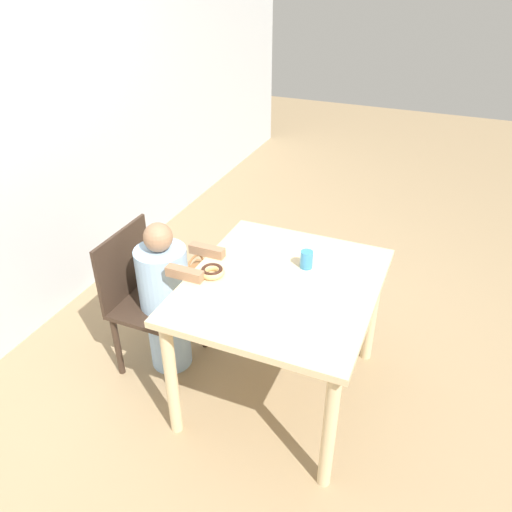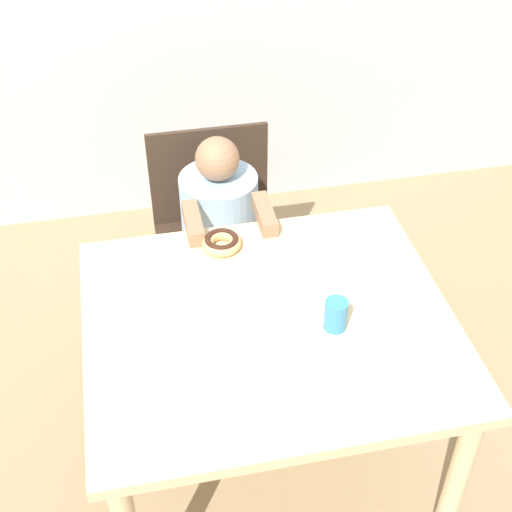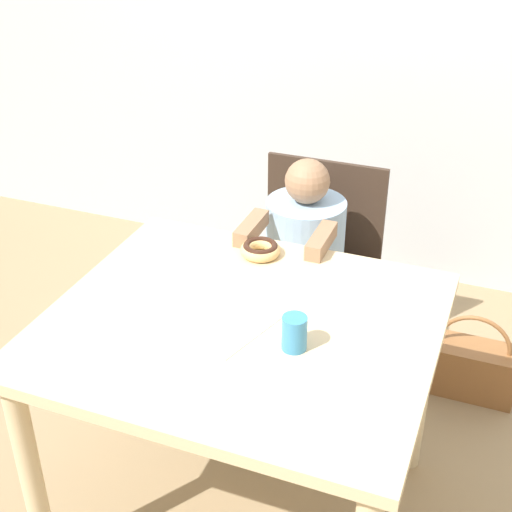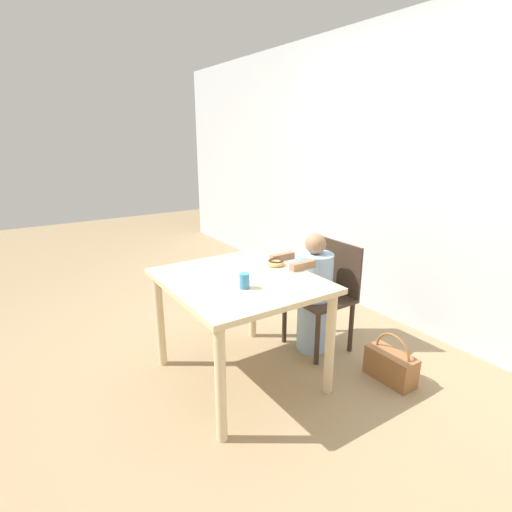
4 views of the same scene
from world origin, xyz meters
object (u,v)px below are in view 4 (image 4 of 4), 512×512
child_figure (313,295)px  chair (325,293)px  cup (244,281)px  handbag (391,365)px  donut (276,263)px

child_figure → chair: bearing=90.0°
child_figure → cup: 0.81m
chair → handbag: 0.69m
donut → cup: (0.24, -0.40, 0.02)m
cup → donut: bearing=121.2°
handbag → cup: 1.18m
chair → handbag: bearing=5.4°
cup → handbag: bearing=65.5°
child_figure → handbag: bearing=16.0°
child_figure → cup: (0.20, -0.72, 0.32)m
chair → donut: size_ratio=6.72×
chair → cup: (0.20, -0.84, 0.33)m
donut → chair: bearing=84.4°
donut → cup: bearing=-58.8°
chair → cup: chair is taller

